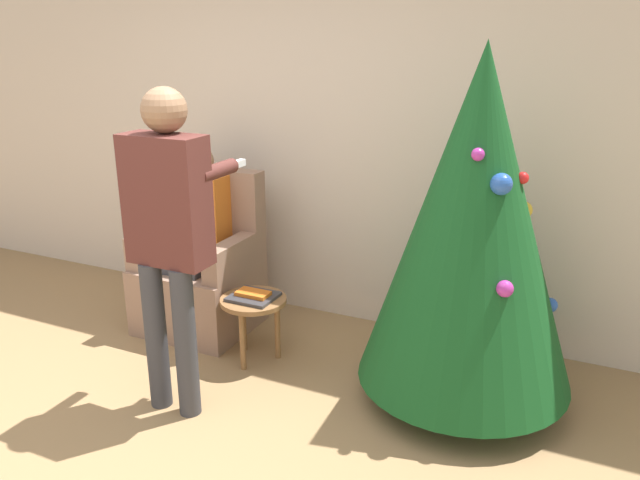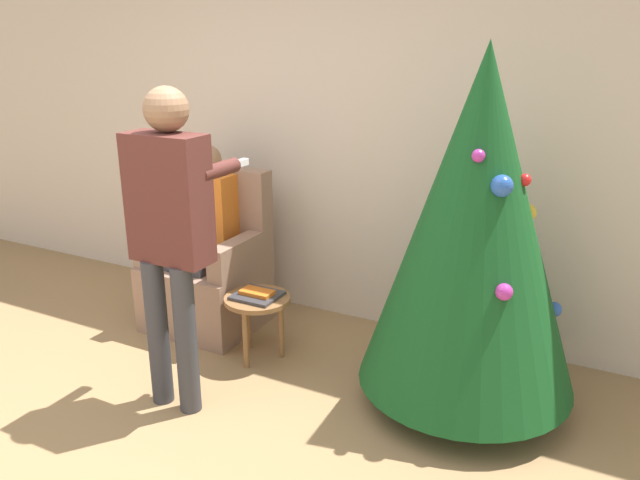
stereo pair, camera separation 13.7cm
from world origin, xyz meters
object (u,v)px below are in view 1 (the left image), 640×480
at_px(person_seated, 196,231).
at_px(side_stool, 254,307).
at_px(person_standing, 168,224).
at_px(christmas_tree, 474,222).
at_px(armchair, 202,275).

height_order(person_seated, side_stool, person_seated).
height_order(person_standing, side_stool, person_standing).
bearing_deg(person_standing, christmas_tree, 27.01).
bearing_deg(person_seated, armchair, 90.00).
height_order(christmas_tree, person_seated, christmas_tree).
xyz_separation_m(armchair, side_stool, (0.60, -0.29, -0.02)).
distance_m(person_seated, side_stool, 0.74).
distance_m(person_seated, person_standing, 1.06).
xyz_separation_m(christmas_tree, side_stool, (-1.31, -0.11, -0.70)).
relative_size(armchair, side_stool, 2.61).
relative_size(christmas_tree, person_standing, 1.13).
relative_size(armchair, person_standing, 0.63).
xyz_separation_m(armchair, person_seated, (-0.00, -0.03, 0.34)).
distance_m(christmas_tree, armchair, 2.03).
relative_size(christmas_tree, armchair, 1.79).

